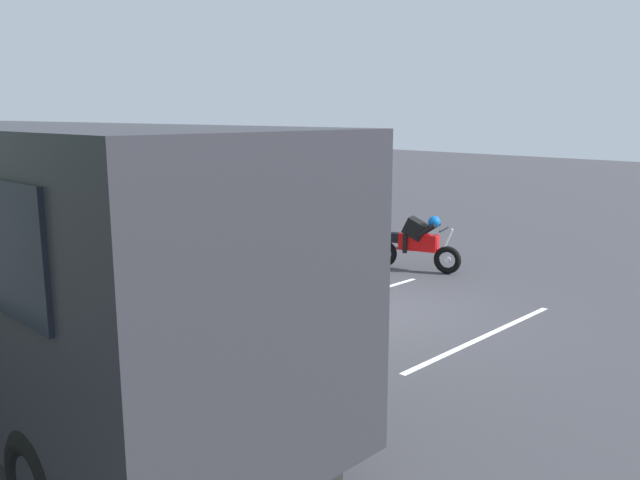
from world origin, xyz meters
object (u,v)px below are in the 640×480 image
(parked_motorcycle_silver, at_px, (59,272))
(stunt_motorcycle, at_px, (416,243))
(tour_bus, at_px, (0,250))
(spectator_far_left, at_px, (257,293))
(spectator_centre, at_px, (188,268))
(spectator_left, at_px, (224,274))
(spectator_far_right, at_px, (125,245))
(spectator_right, at_px, (162,256))

(parked_motorcycle_silver, bearing_deg, stunt_motorcycle, -116.82)
(tour_bus, height_order, stunt_motorcycle, tour_bus)
(spectator_far_left, height_order, spectator_centre, spectator_far_left)
(spectator_far_left, height_order, spectator_left, spectator_left)
(spectator_far_right, bearing_deg, spectator_far_left, 177.69)
(tour_bus, relative_size, spectator_left, 5.99)
(spectator_centre, distance_m, parked_motorcycle_silver, 3.37)
(spectator_far_left, distance_m, stunt_motorcycle, 6.24)
(spectator_centre, bearing_deg, spectator_far_left, 174.19)
(tour_bus, bearing_deg, stunt_motorcycle, -91.23)
(tour_bus, bearing_deg, spectator_far_right, -54.51)
(tour_bus, relative_size, spectator_far_left, 6.26)
(spectator_left, distance_m, spectator_centre, 1.00)
(stunt_motorcycle, bearing_deg, tour_bus, 88.77)
(spectator_left, relative_size, spectator_right, 1.07)
(spectator_centre, relative_size, parked_motorcycle_silver, 0.83)
(spectator_right, distance_m, spectator_far_right, 1.00)
(stunt_motorcycle, bearing_deg, spectator_centre, 89.56)
(spectator_left, height_order, spectator_far_right, spectator_left)
(spectator_far_left, bearing_deg, spectator_centre, -5.81)
(spectator_far_right, bearing_deg, spectator_left, -179.68)
(tour_bus, height_order, spectator_far_right, tour_bus)
(tour_bus, bearing_deg, parked_motorcycle_silver, -31.65)
(tour_bus, distance_m, spectator_centre, 2.77)
(parked_motorcycle_silver, bearing_deg, spectator_left, -169.85)
(spectator_far_left, xyz_separation_m, spectator_far_right, (4.02, -0.16, 0.03))
(spectator_centre, xyz_separation_m, spectator_right, (1.05, -0.14, 0.01))
(spectator_centre, relative_size, spectator_far_right, 0.94)
(spectator_right, height_order, spectator_far_right, spectator_far_right)
(spectator_centre, bearing_deg, spectator_far_right, 1.14)
(spectator_right, bearing_deg, spectator_far_left, 173.49)
(spectator_centre, distance_m, stunt_motorcycle, 5.72)
(spectator_far_left, height_order, parked_motorcycle_silver, spectator_far_left)
(tour_bus, bearing_deg, spectator_right, -72.21)
(spectator_right, bearing_deg, stunt_motorcycle, -101.08)
(tour_bus, xyz_separation_m, spectator_right, (0.91, -2.84, -0.65))
(spectator_left, xyz_separation_m, stunt_motorcycle, (0.95, -5.73, -0.46))
(spectator_centre, distance_m, spectator_far_right, 2.03)
(tour_bus, distance_m, spectator_far_left, 3.33)
(spectator_right, bearing_deg, spectator_centre, 172.17)
(spectator_left, xyz_separation_m, parked_motorcycle_silver, (4.23, 0.76, -0.59))
(spectator_far_left, relative_size, stunt_motorcycle, 0.87)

